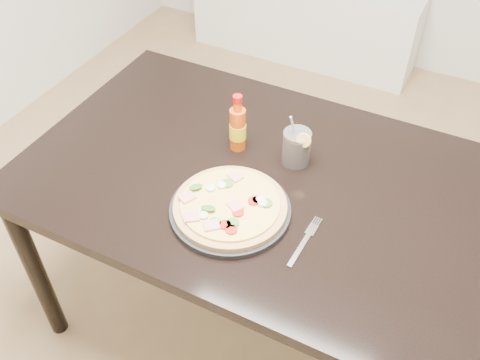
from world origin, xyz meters
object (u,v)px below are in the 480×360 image
at_px(hot_sauce_bottle, 238,128).
at_px(cola_cup, 296,148).
at_px(fork, 305,240).
at_px(dining_table, 258,194).
at_px(media_console, 304,19).
at_px(plate, 230,210).
at_px(pizza, 230,205).

xyz_separation_m(hot_sauce_bottle, cola_cup, (0.19, 0.02, -0.02)).
bearing_deg(fork, dining_table, 144.15).
height_order(dining_table, media_console, dining_table).
relative_size(cola_cup, media_console, 0.12).
distance_m(dining_table, cola_cup, 0.19).
height_order(plate, fork, plate).
bearing_deg(dining_table, pizza, -91.57).
bearing_deg(plate, fork, -0.51).
bearing_deg(dining_table, plate, -91.50).
bearing_deg(hot_sauce_bottle, dining_table, -37.08).
bearing_deg(fork, hot_sauce_bottle, 144.56).
xyz_separation_m(dining_table, hot_sauce_bottle, (-0.11, 0.08, 0.16)).
xyz_separation_m(dining_table, cola_cup, (0.07, 0.10, 0.14)).
height_order(dining_table, cola_cup, cola_cup).
bearing_deg(fork, cola_cup, 119.99).
bearing_deg(cola_cup, fork, -62.47).
distance_m(pizza, hot_sauce_bottle, 0.28).
relative_size(dining_table, cola_cup, 8.08).
bearing_deg(cola_cup, plate, -105.95).
distance_m(plate, cola_cup, 0.29).
bearing_deg(dining_table, hot_sauce_bottle, 142.92).
xyz_separation_m(fork, media_console, (-0.79, 2.08, -0.50)).
bearing_deg(dining_table, media_console, 106.73).
height_order(dining_table, pizza, pizza).
bearing_deg(hot_sauce_bottle, fork, -37.90).
distance_m(cola_cup, fork, 0.32).
xyz_separation_m(dining_table, media_console, (-0.57, 1.91, -0.42)).
relative_size(pizza, media_console, 0.22).
distance_m(dining_table, fork, 0.29).
relative_size(plate, fork, 1.77).
height_order(plate, cola_cup, cola_cup).
bearing_deg(cola_cup, dining_table, -125.39).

